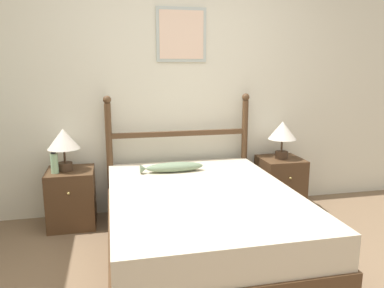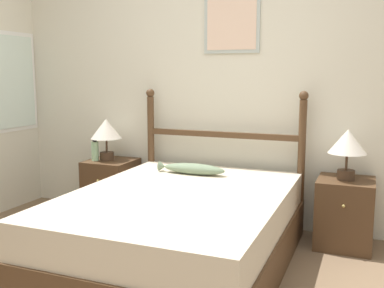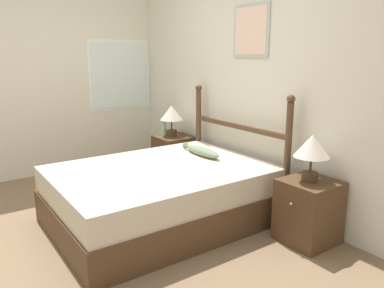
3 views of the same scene
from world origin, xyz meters
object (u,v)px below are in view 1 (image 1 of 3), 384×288
(bed, at_px, (202,223))
(nightstand_right, at_px, (280,183))
(nightstand_left, at_px, (72,198))
(table_lamp_right, at_px, (282,132))
(table_lamp_left, at_px, (63,141))
(bottle, at_px, (54,162))
(fish_pillow, at_px, (173,167))

(bed, distance_m, nightstand_right, 1.36)
(nightstand_left, xyz_separation_m, table_lamp_right, (2.14, -0.01, 0.55))
(table_lamp_left, height_order, table_lamp_right, same)
(nightstand_left, xyz_separation_m, nightstand_right, (2.15, 0.00, 0.00))
(bottle, bearing_deg, table_lamp_left, 41.44)
(nightstand_right, distance_m, table_lamp_right, 0.55)
(table_lamp_right, bearing_deg, nightstand_left, 179.75)
(nightstand_right, height_order, table_lamp_right, table_lamp_right)
(nightstand_left, distance_m, bottle, 0.40)
(nightstand_left, bearing_deg, table_lamp_right, -0.25)
(nightstand_right, bearing_deg, nightstand_left, 180.00)
(table_lamp_right, relative_size, bottle, 1.77)
(bed, relative_size, fish_pillow, 3.37)
(nightstand_right, distance_m, fish_pillow, 1.27)
(table_lamp_right, distance_m, fish_pillow, 1.25)
(table_lamp_right, bearing_deg, nightstand_right, 60.27)
(nightstand_left, distance_m, fish_pillow, 1.02)
(bed, distance_m, table_lamp_left, 1.49)
(nightstand_left, bearing_deg, bottle, -146.85)
(table_lamp_left, distance_m, fish_pillow, 1.04)
(nightstand_left, bearing_deg, table_lamp_left, -171.48)
(nightstand_right, bearing_deg, table_lamp_left, -179.85)
(bed, distance_m, table_lamp_right, 1.46)
(table_lamp_right, height_order, fish_pillow, table_lamp_right)
(bed, relative_size, bottle, 8.87)
(nightstand_left, bearing_deg, nightstand_right, 0.00)
(table_lamp_left, height_order, fish_pillow, table_lamp_left)
(nightstand_right, bearing_deg, bed, -142.33)
(table_lamp_left, xyz_separation_m, fish_pillow, (0.98, -0.24, -0.24))
(bed, height_order, nightstand_left, nightstand_left)
(bed, distance_m, nightstand_left, 1.36)
(nightstand_left, xyz_separation_m, fish_pillow, (0.94, -0.25, 0.31))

